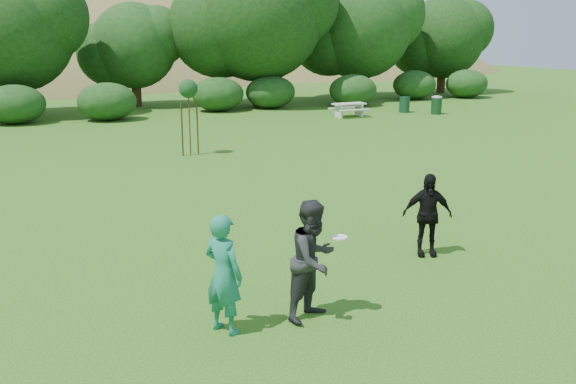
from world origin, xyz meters
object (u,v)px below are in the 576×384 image
Objects in this scene: trash_can_lidded at (437,105)px; player_black at (427,215)px; sapling at (188,91)px; trash_can_near at (404,105)px; player_grey at (314,260)px; picnic_table at (349,108)px; player_teal at (224,274)px.

player_black is at bearing -128.94° from trash_can_lidded.
trash_can_near is at bearing 25.89° from sapling.
player_grey is 3.91m from player_black.
player_grey reaches higher than trash_can_near.
sapling is at bearing 55.57° from player_grey.
player_grey is at bearing -122.34° from picnic_table.
sapling is (2.48, 14.60, 1.43)m from player_grey.
player_black is 1.95× the size of trash_can_near.
player_teal is 28.99m from trash_can_near.
player_black reaches higher than picnic_table.
player_teal is at bearing -134.87° from trash_can_lidded.
player_black is 24.70m from trash_can_near.
player_grey is 1.13× the size of player_black.
player_teal reaches higher than player_black.
player_grey is 25.56m from picnic_table.
player_grey is 1.10× the size of picnic_table.
player_black is at bearing -101.50° from player_teal.
sapling is (-15.14, -7.35, 1.97)m from trash_can_near.
player_teal reaches higher than trash_can_near.
player_black is at bearing -124.74° from trash_can_near.
picnic_table is at bearing 32.86° from player_grey.
trash_can_near is (19.10, 21.80, -0.50)m from player_teal.
player_grey reaches higher than player_black.
sapling reaches higher than picnic_table.
trash_can_lidded is (16.29, 5.90, -1.88)m from sapling.
player_teal is at bearing -138.58° from player_black.
sapling reaches higher than trash_can_lidded.
player_black is (5.03, 1.50, -0.08)m from player_teal.
sapling is at bearing 119.48° from player_black.
trash_can_lidded is at bearing -12.16° from picnic_table.
sapling is 1.58× the size of picnic_table.
picnic_table is at bearing 87.86° from player_black.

